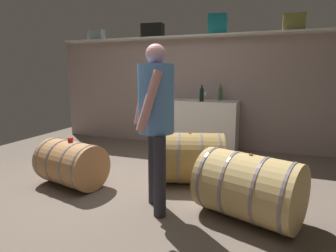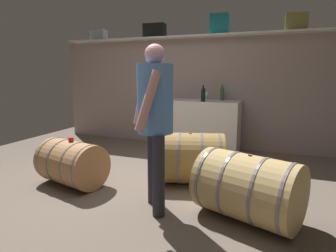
{
  "view_description": "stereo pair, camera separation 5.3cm",
  "coord_description": "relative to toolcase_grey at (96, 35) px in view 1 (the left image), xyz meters",
  "views": [
    {
      "loc": [
        1.64,
        -2.81,
        1.39
      ],
      "look_at": [
        0.49,
        0.29,
        0.78
      ],
      "focal_mm": 30.51,
      "sensor_mm": 36.0,
      "label": 1
    },
    {
      "loc": [
        1.69,
        -2.79,
        1.39
      ],
      "look_at": [
        0.49,
        0.29,
        0.78
      ],
      "focal_mm": 30.51,
      "sensor_mm": 36.0,
      "label": 2
    }
  ],
  "objects": [
    {
      "name": "wine_bottle_dark",
      "position": [
        2.33,
        -0.41,
        -1.12
      ],
      "size": [
        0.07,
        0.07,
        0.28
      ],
      "color": "black",
      "rests_on": "work_cabinet"
    },
    {
      "name": "wine_barrel_near",
      "position": [
        1.18,
        -2.41,
        -1.88
      ],
      "size": [
        0.92,
        0.73,
        0.57
      ],
      "rotation": [
        0.0,
        0.0,
        -0.24
      ],
      "color": "#AF784A",
      "rests_on": "ground"
    },
    {
      "name": "toolcase_black",
      "position": [
        1.26,
        0.0,
        0.02
      ],
      "size": [
        0.43,
        0.25,
        0.26
      ],
      "primitive_type": "cube",
      "rotation": [
        0.0,
        0.0,
        0.08
      ],
      "color": "black",
      "rests_on": "high_shelf_board"
    },
    {
      "name": "wine_barrel_far",
      "position": [
        2.54,
        -1.81,
        -1.84
      ],
      "size": [
        0.99,
        0.85,
        0.66
      ],
      "rotation": [
        0.0,
        0.0,
        0.28
      ],
      "color": "olive",
      "rests_on": "ground"
    },
    {
      "name": "winemaker_pouring",
      "position": [
        2.42,
        -2.64,
        -1.14
      ],
      "size": [
        0.48,
        0.53,
        1.66
      ],
      "rotation": [
        0.0,
        0.0,
        2.16
      ],
      "color": "#292831",
      "rests_on": "ground"
    },
    {
      "name": "ground_plane",
      "position": [
        1.86,
        -1.75,
        -2.17
      ],
      "size": [
        6.61,
        8.27,
        0.02
      ],
      "primitive_type": "cube",
      "color": "#685A4E"
    },
    {
      "name": "wine_glass",
      "position": [
        2.31,
        -0.09,
        -1.15
      ],
      "size": [
        0.08,
        0.08,
        0.15
      ],
      "color": "white",
      "rests_on": "work_cabinet"
    },
    {
      "name": "toolcase_olive",
      "position": [
        3.72,
        0.0,
        0.03
      ],
      "size": [
        0.34,
        0.23,
        0.27
      ],
      "primitive_type": "cube",
      "rotation": [
        0.0,
        0.0,
        0.02
      ],
      "color": "olive",
      "rests_on": "high_shelf_board"
    },
    {
      "name": "work_cabinet",
      "position": [
        2.22,
        -0.2,
        -1.71
      ],
      "size": [
        1.44,
        0.57,
        0.91
      ],
      "primitive_type": "cube",
      "color": "white",
      "rests_on": "ground"
    },
    {
      "name": "wine_bottle_green",
      "position": [
        2.59,
        -0.07,
        -1.12
      ],
      "size": [
        0.07,
        0.07,
        0.28
      ],
      "color": "#35552F",
      "rests_on": "work_cabinet"
    },
    {
      "name": "toolcase_teal",
      "position": [
        2.49,
        0.0,
        0.07
      ],
      "size": [
        0.33,
        0.28,
        0.34
      ],
      "primitive_type": "cube",
      "rotation": [
        0.0,
        0.0,
        0.05
      ],
      "color": "#157480",
      "rests_on": "high_shelf_board"
    },
    {
      "name": "tasting_cup",
      "position": [
        1.18,
        -2.41,
        -1.57
      ],
      "size": [
        0.06,
        0.06,
        0.05
      ],
      "primitive_type": "cylinder",
      "color": "red",
      "rests_on": "wine_barrel_near"
    },
    {
      "name": "high_shelf_board",
      "position": [
        1.86,
        0.0,
        -0.12
      ],
      "size": [
        4.98,
        0.4,
        0.03
      ],
      "primitive_type": "cube",
      "color": "silver",
      "rests_on": "back_wall_panel"
    },
    {
      "name": "wine_barrel_flank",
      "position": [
        3.33,
        -2.52,
        -1.84
      ],
      "size": [
        1.09,
        0.91,
        0.65
      ],
      "rotation": [
        0.0,
        0.0,
        -0.35
      ],
      "color": "tan",
      "rests_on": "ground"
    },
    {
      "name": "back_wall_panel",
      "position": [
        1.86,
        0.15,
        -1.15
      ],
      "size": [
        5.41,
        0.1,
        2.03
      ],
      "primitive_type": "cube",
      "color": "gray",
      "rests_on": "ground"
    },
    {
      "name": "toolcase_grey",
      "position": [
        0.0,
        0.0,
        0.0
      ],
      "size": [
        0.32,
        0.19,
        0.21
      ],
      "primitive_type": "cube",
      "rotation": [
        0.0,
        0.0,
        0.03
      ],
      "color": "gray",
      "rests_on": "high_shelf_board"
    }
  ]
}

